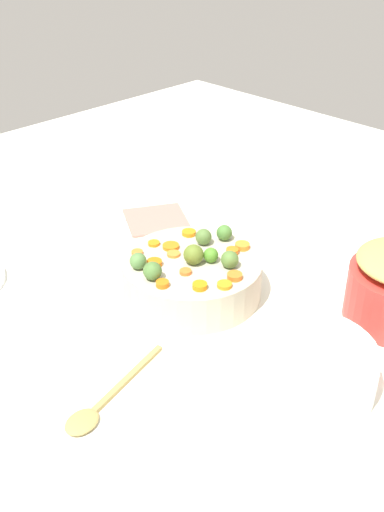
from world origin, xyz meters
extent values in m
cube|color=white|center=(0.00, 0.00, 0.01)|extent=(2.40, 2.40, 0.02)
cylinder|color=#B8B49A|center=(-0.01, -0.04, 0.06)|extent=(0.29, 0.29, 0.08)
cylinder|color=orange|center=(0.05, -0.14, 0.11)|extent=(0.03, 0.03, 0.01)
cylinder|color=orange|center=(0.05, -0.08, 0.11)|extent=(0.04, 0.04, 0.01)
cylinder|color=orange|center=(0.01, 0.07, 0.11)|extent=(0.04, 0.04, 0.01)
cylinder|color=orange|center=(-0.08, -0.12, 0.11)|extent=(0.04, 0.04, 0.01)
cylinder|color=orange|center=(-0.09, 0.00, 0.11)|extent=(0.04, 0.04, 0.01)
cylinder|color=orange|center=(0.05, 0.04, 0.11)|extent=(0.04, 0.04, 0.01)
cylinder|color=orange|center=(-0.02, 0.07, 0.11)|extent=(0.04, 0.04, 0.01)
cylinder|color=orange|center=(0.03, -0.01, 0.11)|extent=(0.03, 0.03, 0.01)
cylinder|color=orange|center=(0.00, -0.14, 0.11)|extent=(0.03, 0.03, 0.01)
cylinder|color=orange|center=(-0.02, -0.11, 0.11)|extent=(0.04, 0.04, 0.01)
cylinder|color=orange|center=(0.09, -0.01, 0.11)|extent=(0.03, 0.03, 0.01)
cylinder|color=orange|center=(-0.12, 0.00, 0.11)|extent=(0.04, 0.04, 0.01)
cylinder|color=orange|center=(0.00, -0.08, 0.11)|extent=(0.03, 0.03, 0.01)
sphere|color=#4A8525|center=(-0.04, -0.01, 0.12)|extent=(0.03, 0.03, 0.03)
sphere|color=#487033|center=(0.09, -0.05, 0.12)|extent=(0.04, 0.04, 0.04)
sphere|color=#517433|center=(-0.05, 0.03, 0.12)|extent=(0.04, 0.04, 0.04)
sphere|color=#477932|center=(-0.12, -0.05, 0.12)|extent=(0.03, 0.03, 0.03)
sphere|color=#517335|center=(-0.08, -0.07, 0.12)|extent=(0.03, 0.03, 0.03)
sphere|color=#5C7127|center=(-0.01, -0.03, 0.12)|extent=(0.04, 0.04, 0.04)
sphere|color=#507B3F|center=(0.08, -0.09, 0.12)|extent=(0.03, 0.03, 0.03)
cube|color=#A78D4F|center=(0.26, 0.07, 0.02)|extent=(0.20, 0.06, 0.01)
ellipsoid|color=#A78D4F|center=(0.37, 0.10, 0.03)|extent=(0.07, 0.06, 0.01)
cylinder|color=white|center=(0.05, 0.30, 0.06)|extent=(0.23, 0.23, 0.08)
cube|color=#B47568|center=(-0.18, -0.34, 0.02)|extent=(0.21, 0.21, 0.01)
camera|label=1|loc=(0.74, 0.72, 0.76)|focal=42.87mm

